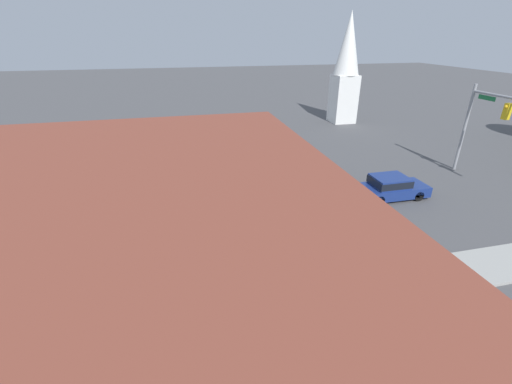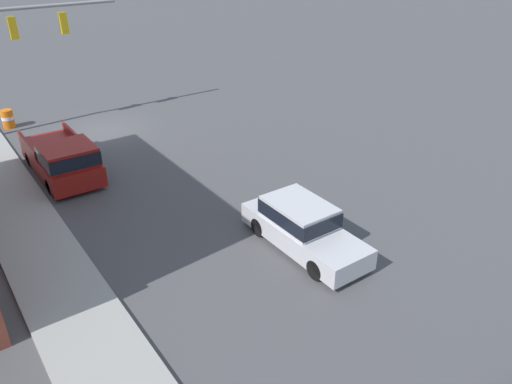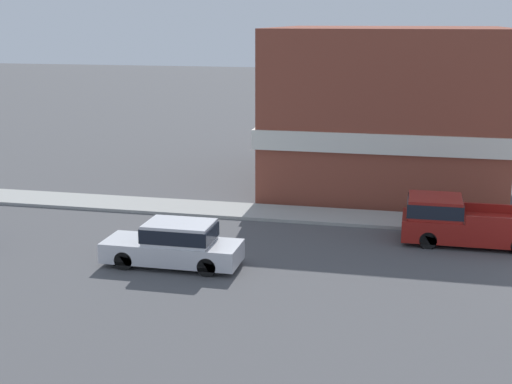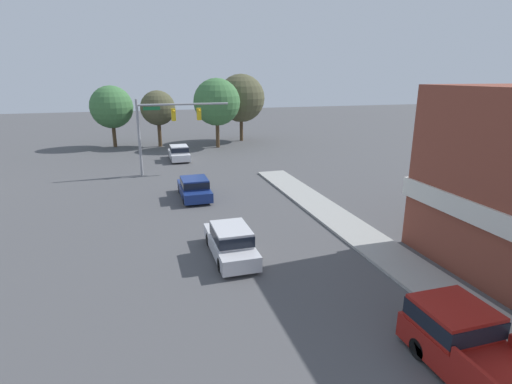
{
  "view_description": "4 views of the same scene",
  "coord_description": "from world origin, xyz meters",
  "px_view_note": "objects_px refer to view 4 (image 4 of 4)",
  "views": [
    {
      "loc": [
        15.72,
        11.11,
        9.82
      ],
      "look_at": [
        0.18,
        14.81,
        2.38
      ],
      "focal_mm": 24.0,
      "sensor_mm": 36.0,
      "label": 1
    },
    {
      "loc": [
        7.73,
        24.77,
        9.61
      ],
      "look_at": [
        -0.64,
        12.99,
        1.84
      ],
      "focal_mm": 35.0,
      "sensor_mm": 36.0,
      "label": 2
    },
    {
      "loc": [
        -24.19,
        6.21,
        8.49
      ],
      "look_at": [
        1.09,
        11.94,
        2.14
      ],
      "focal_mm": 50.0,
      "sensor_mm": 36.0,
      "label": 3
    },
    {
      "loc": [
        -5.52,
        -3.04,
        8.46
      ],
      "look_at": [
        -0.22,
        14.74,
        3.0
      ],
      "focal_mm": 28.0,
      "sensor_mm": 36.0,
      "label": 4
    }
  ],
  "objects_px": {
    "car_lead": "(231,241)",
    "car_second_ahead": "(194,187)",
    "car_distant": "(179,153)",
    "pickup_truck_parked": "(476,351)"
  },
  "relations": [
    {
      "from": "car_lead",
      "to": "car_second_ahead",
      "type": "bearing_deg",
      "value": 91.67
    },
    {
      "from": "car_second_ahead",
      "to": "car_distant",
      "type": "distance_m",
      "value": 13.57
    },
    {
      "from": "car_lead",
      "to": "car_distant",
      "type": "bearing_deg",
      "value": 89.81
    },
    {
      "from": "car_distant",
      "to": "pickup_truck_parked",
      "type": "height_order",
      "value": "pickup_truck_parked"
    },
    {
      "from": "car_second_ahead",
      "to": "pickup_truck_parked",
      "type": "bearing_deg",
      "value": -75.43
    },
    {
      "from": "car_second_ahead",
      "to": "car_distant",
      "type": "height_order",
      "value": "car_distant"
    },
    {
      "from": "pickup_truck_parked",
      "to": "car_lead",
      "type": "bearing_deg",
      "value": 116.42
    },
    {
      "from": "car_distant",
      "to": "car_lead",
      "type": "bearing_deg",
      "value": -90.19
    },
    {
      "from": "car_lead",
      "to": "car_distant",
      "type": "distance_m",
      "value": 23.66
    },
    {
      "from": "car_lead",
      "to": "pickup_truck_parked",
      "type": "bearing_deg",
      "value": -63.58
    }
  ]
}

